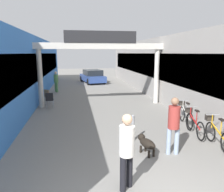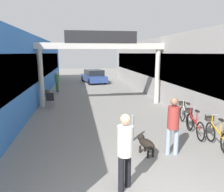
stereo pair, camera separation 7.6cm
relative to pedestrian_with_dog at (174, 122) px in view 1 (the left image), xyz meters
name	(u,v)px [view 1 (the left image)]	position (x,y,z in m)	size (l,w,h in m)	color
storefront_left	(16,70)	(-6.48, 8.69, 0.98)	(3.00, 26.00, 3.96)	blue
storefront_right	(170,68)	(3.70, 8.69, 0.98)	(3.00, 26.00, 3.96)	#9E9993
arcade_sign_gateway	(101,54)	(-1.39, 6.62, 1.96)	(7.40, 0.47, 4.18)	beige
pedestrian_with_dog	(174,122)	(0.00, 0.00, 0.00)	(0.40, 0.39, 1.74)	#8C9EB2
pedestrian_companion	(127,147)	(-1.75, -1.45, -0.01)	(0.48, 0.48, 1.73)	black
pedestrian_carrying_crate	(56,80)	(-4.33, 11.54, -0.09)	(0.46, 0.46, 1.60)	#4C7F47
dog_on_leash	(146,143)	(-0.78, 0.15, -0.65)	(0.49, 0.79, 0.55)	black
bicycle_orange_second	(216,133)	(1.67, 0.34, -0.56)	(0.46, 1.68, 0.98)	black
bicycle_red_third	(194,123)	(1.49, 1.44, -0.56)	(0.46, 1.68, 0.98)	black
bicycle_silver_farthest	(185,114)	(1.76, 2.60, -0.56)	(0.46, 1.68, 0.98)	black
bollard_post_metal	(133,128)	(-0.92, 1.16, -0.52)	(0.10, 0.10, 0.94)	gray
cafe_chair_black_nearer	(50,99)	(-4.25, 6.24, -0.46)	(0.41, 0.41, 0.89)	gray
cafe_chair_wood_farther	(48,95)	(-4.46, 7.33, -0.46)	(0.57, 0.57, 0.89)	gray
parked_car_blue	(93,76)	(-1.13, 16.54, -0.36)	(2.50, 4.26, 1.33)	#2D478C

